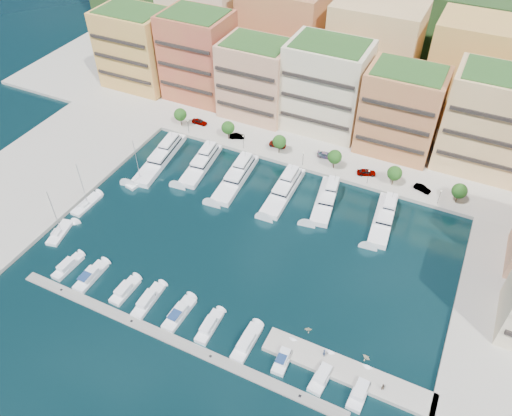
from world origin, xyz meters
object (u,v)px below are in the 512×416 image
object	(u,v)px
tree_0	(180,115)
sailboat_0	(60,233)
yacht_2	(237,175)
cruiser_4	(179,314)
tree_2	(279,142)
tender_1	(308,329)
lamppost_0	(188,124)
cruiser_6	(247,343)
cruiser_3	(148,301)
cruiser_2	(125,291)
lamppost_4	(440,195)
cruiser_0	(68,267)
tree_4	(395,173)
car_3	(326,155)
person_0	(324,353)
yacht_1	(202,162)
yacht_4	(326,198)
car_5	(422,188)
sailboat_1	(87,205)
cruiser_7	(284,358)
car_2	(278,144)
lamppost_3	(369,175)
tree_5	(459,191)
person_1	(382,387)
yacht_0	(162,155)
cruiser_5	(209,327)
lamppost_2	(303,156)
yacht_3	(285,188)
cruiser_9	(360,391)
lamppost_1	(243,140)
sailboat_2	(140,181)
tree_1	(228,128)
tender_3	(366,357)
cruiser_1	(90,276)
car_1	(237,136)
cruiser_8	(323,375)
car_4	(366,172)

from	to	relation	value
tree_0	sailboat_0	bearing A→B (deg)	-92.21
yacht_2	cruiser_4	bearing A→B (deg)	-77.74
tree_2	tender_1	bearing A→B (deg)	-60.50
lamppost_0	cruiser_6	xyz separation A→B (m)	(46.86, -55.80, -3.28)
lamppost_0	cruiser_3	world-z (taller)	lamppost_0
cruiser_2	lamppost_4	bearing A→B (deg)	46.12
yacht_2	cruiser_0	distance (m)	47.85
tree_4	car_3	xyz separation A→B (m)	(-19.38, 3.68, -3.01)
tree_0	person_0	xyz separation A→B (m)	(65.12, -54.57, -2.79)
yacht_1	yacht_4	xyz separation A→B (m)	(35.61, 0.63, 0.00)
car_5	sailboat_1	bearing A→B (deg)	135.00
cruiser_7	car_5	size ratio (longest dim) A/B	1.65
sailboat_1	car_2	xyz separation A→B (m)	(33.27, 42.73, 1.36)
lamppost_3	yacht_2	distance (m)	34.12
tree_5	yacht_1	distance (m)	66.52
person_1	car_5	bearing A→B (deg)	-109.52
tree_2	yacht_0	size ratio (longest dim) A/B	0.23
cruiser_5	person_1	distance (m)	34.00
lamppost_0	car_3	world-z (taller)	lamppost_0
lamppost_0	cruiser_5	size ratio (longest dim) A/B	0.52
lamppost_3	yacht_4	world-z (taller)	yacht_4
lamppost_2	yacht_3	distance (m)	11.73
cruiser_2	cruiser_7	size ratio (longest dim) A/B	1.05
cruiser_9	car_2	size ratio (longest dim) A/B	1.68
lamppost_1	sailboat_2	xyz separation A→B (m)	(-18.46, -24.16, -3.51)
tree_1	person_0	xyz separation A→B (m)	(49.12, -54.57, -2.79)
cruiser_4	tender_3	distance (m)	37.32
yacht_3	tender_3	xyz separation A→B (m)	(32.72, -37.36, -0.78)
cruiser_0	person_0	bearing A→B (deg)	3.46
lamppost_3	cruiser_9	bearing A→B (deg)	-74.69
lamppost_1	sailboat_0	bearing A→B (deg)	-116.37
yacht_0	car_3	world-z (taller)	yacht_0
yacht_0	person_0	distance (m)	73.09
tree_1	lamppost_0	xyz separation A→B (m)	(-12.00, -2.30, -0.92)
cruiser_1	cruiser_7	xyz separation A→B (m)	(45.19, 0.02, 0.00)
yacht_3	cruiser_3	world-z (taller)	yacht_3
car_3	person_0	bearing A→B (deg)	-167.40
lamppost_1	cruiser_1	size ratio (longest dim) A/B	0.48
yacht_2	person_0	xyz separation A→B (m)	(38.98, -40.34, 0.75)
cruiser_7	tender_1	distance (m)	8.22
sailboat_1	lamppost_0	bearing A→B (deg)	79.73
yacht_3	car_1	bearing A→B (deg)	145.12
cruiser_3	cruiser_8	world-z (taller)	same
lamppost_0	lamppost_3	size ratio (longest dim) A/B	1.00
tree_2	tender_3	world-z (taller)	tree_2
tree_0	cruiser_0	distance (m)	58.66
car_4	cruiser_9	bearing A→B (deg)	174.20
tree_2	sailboat_2	xyz separation A→B (m)	(-28.46, -26.46, -4.42)
yacht_2	person_1	distance (m)	65.74
yacht_0	car_3	bearing A→B (deg)	24.92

